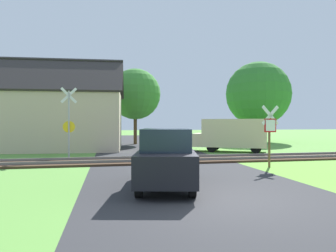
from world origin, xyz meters
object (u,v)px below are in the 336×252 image
(tree_center, at_px, (135,94))
(parked_car, at_px, (166,158))
(tree_far, at_px, (258,94))
(mail_truck, at_px, (232,134))
(house, at_px, (63,119))
(crossing_sign_far, at_px, (69,120))
(stop_sign_near, at_px, (270,131))

(tree_center, height_order, parked_car, tree_center)
(tree_far, xyz_separation_m, parked_car, (-14.01, -20.65, -4.22))
(mail_truck, bearing_deg, house, 100.48)
(mail_truck, relative_size, parked_car, 1.22)
(crossing_sign_far, distance_m, tree_center, 12.31)
(mail_truck, bearing_deg, crossing_sign_far, 131.05)
(stop_sign_near, distance_m, house, 15.08)
(mail_truck, bearing_deg, stop_sign_near, -161.68)
(house, xyz_separation_m, tree_center, (5.74, 5.05, 2.42))
(stop_sign_near, height_order, mail_truck, stop_sign_near)
(tree_center, xyz_separation_m, mail_truck, (5.83, -8.87, -3.45))
(crossing_sign_far, height_order, mail_truck, crossing_sign_far)
(stop_sign_near, xyz_separation_m, tree_far, (8.78, 17.59, 3.50))
(parked_car, bearing_deg, tree_center, 99.42)
(tree_far, bearing_deg, mail_truck, -125.70)
(house, bearing_deg, stop_sign_near, -43.43)
(house, distance_m, tree_far, 20.31)
(crossing_sign_far, relative_size, house, 0.43)
(house, bearing_deg, crossing_sign_far, -75.41)
(parked_car, bearing_deg, stop_sign_near, 41.93)
(house, relative_size, parked_car, 2.15)
(mail_truck, distance_m, parked_car, 12.20)
(house, distance_m, mail_truck, 12.23)
(crossing_sign_far, height_order, parked_car, crossing_sign_far)
(tree_far, relative_size, mail_truck, 1.65)
(crossing_sign_far, bearing_deg, tree_far, 30.02)
(stop_sign_near, xyz_separation_m, parked_car, (-5.23, -3.06, -0.72))
(mail_truck, bearing_deg, parked_car, 176.24)
(stop_sign_near, xyz_separation_m, crossing_sign_far, (-9.07, 4.96, 0.51))
(tree_center, bearing_deg, house, -138.68)
(tree_center, bearing_deg, tree_far, 6.39)
(tree_far, bearing_deg, parked_car, -124.16)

